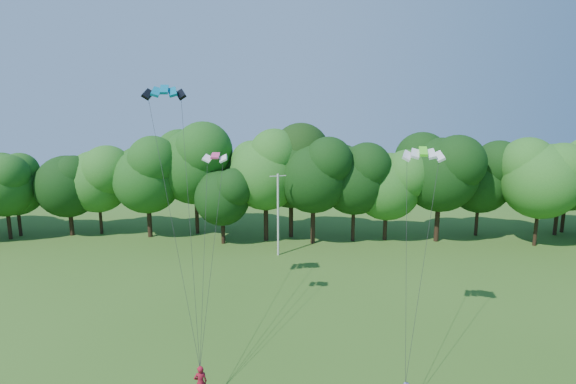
{
  "coord_description": "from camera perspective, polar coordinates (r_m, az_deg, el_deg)",
  "views": [
    {
      "loc": [
        -1.03,
        -14.43,
        15.28
      ],
      "look_at": [
        -0.51,
        13.0,
        10.01
      ],
      "focal_mm": 28.0,
      "sensor_mm": 36.0,
      "label": 1
    }
  ],
  "objects": [
    {
      "name": "tree_back_east",
      "position": [
        63.56,
        32.1,
        2.61
      ],
      "size": [
        8.8,
        8.8,
        12.8
      ],
      "color": "black",
      "rests_on": "ground"
    },
    {
      "name": "tree_back_center",
      "position": [
        51.9,
        0.4,
        3.17
      ],
      "size": [
        9.17,
        9.17,
        13.34
      ],
      "color": "#342114",
      "rests_on": "ground"
    },
    {
      "name": "utility_pole",
      "position": [
        46.07,
        -1.27,
        -2.81
      ],
      "size": [
        1.65,
        0.63,
        8.57
      ],
      "rotation": [
        0.0,
        0.0,
        0.33
      ],
      "color": "beige",
      "rests_on": "ground"
    },
    {
      "name": "kite_green",
      "position": [
        28.31,
        16.81,
        4.95
      ],
      "size": [
        2.51,
        1.49,
        0.53
      ],
      "rotation": [
        0.0,
        0.0,
        -0.2
      ],
      "color": "#50E722",
      "rests_on": "ground"
    },
    {
      "name": "tree_back_west",
      "position": [
        60.62,
        -32.41,
        1.49
      ],
      "size": [
        7.91,
        7.91,
        11.51
      ],
      "color": "#382016",
      "rests_on": "ground"
    },
    {
      "name": "kite_teal",
      "position": [
        32.35,
        -15.44,
        12.44
      ],
      "size": [
        2.88,
        1.61,
        0.69
      ],
      "rotation": [
        0.0,
        0.0,
        0.16
      ],
      "color": "#046E91",
      "rests_on": "ground"
    },
    {
      "name": "kite_flyer_left",
      "position": [
        26.08,
        -11.05,
        -22.67
      ],
      "size": [
        0.8,
        0.64,
        1.92
      ],
      "primitive_type": "imported",
      "rotation": [
        0.0,
        0.0,
        3.42
      ],
      "color": "maroon",
      "rests_on": "ground"
    },
    {
      "name": "kite_pink",
      "position": [
        29.91,
        -9.22,
        4.58
      ],
      "size": [
        1.61,
        0.83,
        0.38
      ],
      "rotation": [
        0.0,
        0.0,
        -0.05
      ],
      "color": "#D83C77",
      "rests_on": "ground"
    }
  ]
}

